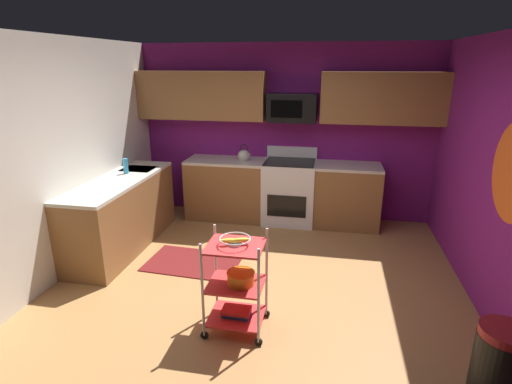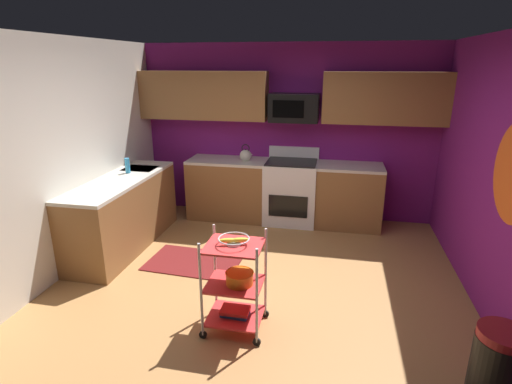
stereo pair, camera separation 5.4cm
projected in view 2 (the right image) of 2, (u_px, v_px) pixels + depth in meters
The scene contains 16 objects.
floor at pixel (254, 295), 4.22m from camera, with size 4.40×4.80×0.04m, color #A87542.
wall_back at pixel (287, 133), 6.08m from camera, with size 4.52×0.06×2.60m, color #751970.
wall_left at pixel (48, 163), 4.24m from camera, with size 0.06×4.80×2.60m, color silver.
wall_right at pixel (511, 188), 3.39m from camera, with size 0.06×4.80×2.60m, color #751970.
counter_run at pixel (223, 199), 5.69m from camera, with size 3.64×2.57×0.92m.
oven_range at pixel (291, 191), 6.01m from camera, with size 0.76×0.65×1.10m.
upper_cabinets at pixel (284, 97), 5.74m from camera, with size 4.40×0.33×0.70m.
microwave at pixel (294, 108), 5.73m from camera, with size 0.70×0.39×0.40m.
rolling_cart at pixel (235, 284), 3.54m from camera, with size 0.55×0.44×0.91m.
fruit_bowl at pixel (234, 240), 3.41m from camera, with size 0.27×0.27×0.07m.
mixing_bowl_large at pixel (240, 278), 3.51m from camera, with size 0.25×0.25×0.11m.
book_stack at pixel (235, 312), 3.63m from camera, with size 0.26×0.17×0.07m.
kettle at pixel (246, 155), 5.97m from camera, with size 0.21×0.18×0.26m.
dish_soap_bottle at pixel (127, 166), 5.28m from camera, with size 0.06×0.06×0.20m, color #2D8CBF.
trash_can at pixel (496, 373), 2.69m from camera, with size 0.34×0.42×0.66m.
floor_rug at pixel (194, 262), 4.87m from camera, with size 1.10×0.70×0.01m, color maroon.
Camera 2 is at (0.75, -3.61, 2.31)m, focal length 28.10 mm.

